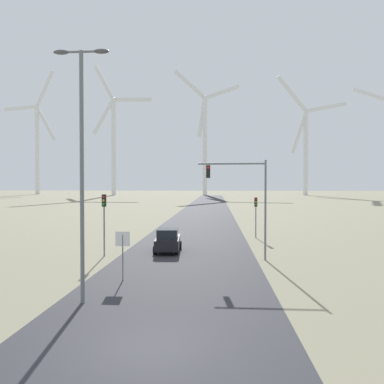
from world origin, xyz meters
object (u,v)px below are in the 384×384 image
traffic_light_post_near_right (256,208)px  wind_turbine_left (113,137)px  streetlamp (82,149)px  wind_turbine_center (205,136)px  wind_turbine_right (306,142)px  wind_turbine_far_left (37,140)px  traffic_light_post_near_left (104,211)px  car_approaching (168,240)px  traffic_light_mast_overhead (243,189)px  stop_sign_near (123,246)px

traffic_light_post_near_right → wind_turbine_left: wind_turbine_left is taller
streetlamp → traffic_light_post_near_right: size_ratio=2.81×
wind_turbine_center → wind_turbine_right: 48.76m
wind_turbine_far_left → traffic_light_post_near_left: bearing=-62.4°
traffic_light_post_near_right → car_approaching: size_ratio=0.95×
traffic_light_post_near_left → car_approaching: traffic_light_post_near_left is taller
wind_turbine_far_left → traffic_light_mast_overhead: bearing=-59.9°
wind_turbine_far_left → wind_turbine_left: size_ratio=1.02×
traffic_light_post_near_left → stop_sign_near: bearing=-65.4°
stop_sign_near → traffic_light_mast_overhead: traffic_light_mast_overhead is taller
car_approaching → wind_turbine_left: 160.00m
car_approaching → wind_turbine_left: size_ratio=0.07×
traffic_light_post_near_left → traffic_light_mast_overhead: traffic_light_mast_overhead is taller
traffic_light_post_near_right → car_approaching: (-7.69, -8.09, -2.02)m
wind_turbine_left → streetlamp: bearing=-74.9°
wind_turbine_far_left → stop_sign_near: bearing=-62.6°
traffic_light_post_near_left → wind_turbine_right: 166.33m
traffic_light_post_near_left → wind_turbine_left: 160.38m
streetlamp → wind_turbine_center: bearing=89.9°
streetlamp → wind_turbine_far_left: bearing=116.7°
car_approaching → wind_turbine_far_left: (-90.77, 163.33, 27.87)m
car_approaching → streetlamp: bearing=-99.6°
stop_sign_near → traffic_light_post_near_right: traffic_light_post_near_right is taller
wind_turbine_far_left → wind_turbine_right: 137.89m
car_approaching → wind_turbine_left: (-46.23, 150.66, 27.65)m
wind_turbine_left → wind_turbine_far_left: bearing=164.1°
traffic_light_post_near_right → traffic_light_mast_overhead: size_ratio=0.57×
traffic_light_post_near_left → wind_turbine_left: bearing=105.3°
streetlamp → traffic_light_mast_overhead: streetlamp is taller
stop_sign_near → traffic_light_post_near_left: size_ratio=0.59×
traffic_light_mast_overhead → wind_turbine_far_left: wind_turbine_far_left is taller
traffic_light_post_near_right → wind_turbine_right: (39.12, 146.44, 22.85)m
stop_sign_near → wind_turbine_right: (48.15, 163.40, 23.89)m
traffic_light_post_near_right → wind_turbine_right: bearing=75.0°
traffic_light_post_near_right → wind_turbine_far_left: bearing=122.4°
streetlamp → wind_turbine_left: (-44.06, 163.46, 21.70)m
stop_sign_near → traffic_light_mast_overhead: size_ratio=0.39×
wind_turbine_far_left → car_approaching: bearing=-60.9°
streetlamp → traffic_light_post_near_left: streetlamp is taller
car_approaching → wind_turbine_right: 163.37m
stop_sign_near → wind_turbine_center: size_ratio=0.04×
car_approaching → wind_turbine_center: wind_turbine_center is taller
wind_turbine_center → traffic_light_post_near_left: bearing=-91.0°
stop_sign_near → traffic_light_post_near_right: bearing=62.0°
traffic_light_post_near_right → wind_turbine_far_left: (-98.46, 155.25, 25.85)m
streetlamp → wind_turbine_left: size_ratio=0.18×
traffic_light_post_near_right → wind_turbine_center: bearing=93.7°
wind_turbine_left → traffic_light_post_near_left: bearing=-74.7°
traffic_light_post_near_left → wind_turbine_far_left: size_ratio=0.07×
traffic_light_mast_overhead → wind_turbine_left: size_ratio=0.11×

